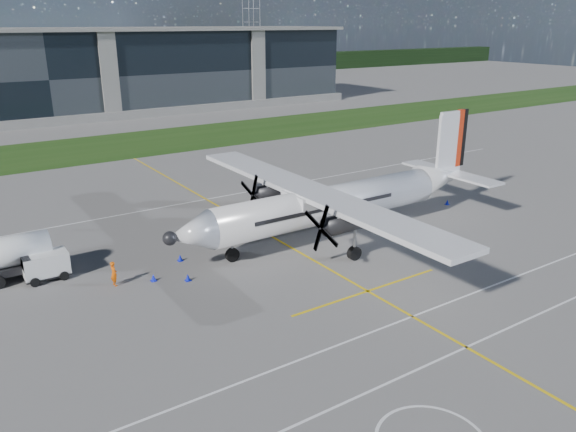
# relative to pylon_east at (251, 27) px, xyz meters

# --- Properties ---
(ground) EXTENTS (400.00, 400.00, 0.00)m
(ground) POSITION_rel_pylon_east_xyz_m (-85.00, -110.00, -15.00)
(ground) COLOR #615F5C
(ground) RESTS_ON ground
(grass_strip) EXTENTS (400.00, 18.00, 0.04)m
(grass_strip) POSITION_rel_pylon_east_xyz_m (-85.00, -102.00, -14.98)
(grass_strip) COLOR #1C3E11
(grass_strip) RESTS_ON ground
(terminal_building) EXTENTS (120.00, 20.00, 15.00)m
(terminal_building) POSITION_rel_pylon_east_xyz_m (-85.00, -70.00, -7.50)
(terminal_building) COLOR black
(terminal_building) RESTS_ON ground
(pylon_east) EXTENTS (9.00, 4.60, 30.00)m
(pylon_east) POSITION_rel_pylon_east_xyz_m (0.00, 0.00, 0.00)
(pylon_east) COLOR gray
(pylon_east) RESTS_ON ground
(yellow_taxiway_centerline) EXTENTS (0.20, 70.00, 0.01)m
(yellow_taxiway_centerline) POSITION_rel_pylon_east_xyz_m (-82.00, -140.00, -14.99)
(yellow_taxiway_centerline) COLOR yellow
(yellow_taxiway_centerline) RESTS_ON ground
(white_lane_line) EXTENTS (90.00, 0.15, 0.01)m
(white_lane_line) POSITION_rel_pylon_east_xyz_m (-85.00, -164.00, -14.99)
(white_lane_line) COLOR white
(white_lane_line) RESTS_ON ground
(turboprop_aircraft) EXTENTS (29.38, 30.46, 9.14)m
(turboprop_aircraft) POSITION_rel_pylon_east_xyz_m (-77.26, -146.87, -10.43)
(turboprop_aircraft) COLOR white
(turboprop_aircraft) RESTS_ON ground
(baggage_tug) EXTENTS (3.10, 1.86, 1.86)m
(baggage_tug) POSITION_rel_pylon_east_xyz_m (-98.97, -142.46, -14.07)
(baggage_tug) COLOR silver
(baggage_tug) RESTS_ON ground
(ground_crew_person) EXTENTS (0.66, 0.86, 1.97)m
(ground_crew_person) POSITION_rel_pylon_east_xyz_m (-95.45, -146.02, -14.02)
(ground_crew_person) COLOR #F25907
(ground_crew_person) RESTS_ON ground
(safety_cone_fwd) EXTENTS (0.36, 0.36, 0.50)m
(safety_cone_fwd) POSITION_rel_pylon_east_xyz_m (-93.06, -146.80, -14.75)
(safety_cone_fwd) COLOR #0B18CB
(safety_cone_fwd) RESTS_ON ground
(safety_cone_nose_stbd) EXTENTS (0.36, 0.36, 0.50)m
(safety_cone_nose_stbd) POSITION_rel_pylon_east_xyz_m (-90.20, -144.65, -14.75)
(safety_cone_nose_stbd) COLOR #0B18CB
(safety_cone_nose_stbd) RESTS_ON ground
(safety_cone_nose_port) EXTENTS (0.36, 0.36, 0.50)m
(safety_cone_nose_port) POSITION_rel_pylon_east_xyz_m (-91.11, -148.06, -14.75)
(safety_cone_nose_port) COLOR #0B18CB
(safety_cone_nose_port) RESTS_ON ground
(safety_cone_tail) EXTENTS (0.36, 0.36, 0.50)m
(safety_cone_tail) POSITION_rel_pylon_east_xyz_m (-63.46, -146.33, -14.75)
(safety_cone_tail) COLOR #0B18CB
(safety_cone_tail) RESTS_ON ground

